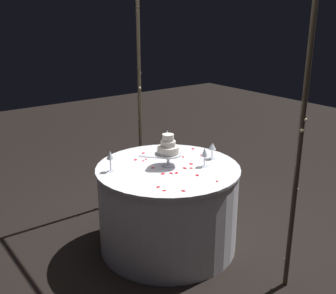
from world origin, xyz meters
name	(u,v)px	position (x,y,z in m)	size (l,w,h in m)	color
ground_plane	(168,244)	(0.00, 0.00, 0.00)	(12.00, 12.00, 0.00)	black
decorative_arch	(204,65)	(0.00, 0.37, 1.53)	(2.00, 0.06, 2.39)	#473D2D
main_table	(168,207)	(0.00, 0.00, 0.37)	(1.19, 1.19, 0.73)	white
tiered_cake	(168,148)	(-0.02, 0.01, 0.88)	(0.22, 0.22, 0.27)	silver
wine_glass_0	(167,135)	(-0.36, 0.26, 0.87)	(0.06, 0.06, 0.18)	silver
wine_glass_1	(205,153)	(0.17, 0.25, 0.84)	(0.06, 0.06, 0.16)	silver
wine_glass_2	(110,156)	(-0.20, -0.42, 0.86)	(0.06, 0.06, 0.17)	silver
wine_glass_3	(212,147)	(0.07, 0.42, 0.84)	(0.07, 0.07, 0.14)	silver
cake_knife	(157,157)	(-0.23, 0.05, 0.73)	(0.24, 0.20, 0.01)	silver
rose_petal_0	(146,159)	(-0.26, -0.05, 0.73)	(0.03, 0.02, 0.00)	red
rose_petal_1	(202,155)	(-0.04, 0.41, 0.73)	(0.03, 0.02, 0.00)	red
rose_petal_2	(158,187)	(0.28, -0.30, 0.73)	(0.03, 0.02, 0.00)	red
rose_petal_3	(193,149)	(-0.22, 0.46, 0.73)	(0.04, 0.03, 0.00)	red
rose_petal_4	(176,173)	(0.15, -0.03, 0.73)	(0.04, 0.03, 0.00)	red
rose_petal_5	(183,157)	(-0.11, 0.25, 0.73)	(0.03, 0.02, 0.00)	red
rose_petal_6	(191,164)	(0.07, 0.19, 0.73)	(0.04, 0.03, 0.00)	red
rose_petal_7	(217,181)	(0.47, 0.11, 0.73)	(0.02, 0.02, 0.00)	red
rose_petal_8	(153,168)	(-0.05, -0.12, 0.73)	(0.03, 0.02, 0.00)	red
rose_petal_9	(164,190)	(0.36, -0.30, 0.73)	(0.03, 0.02, 0.00)	red
rose_petal_10	(135,160)	(-0.30, -0.12, 0.73)	(0.04, 0.03, 0.00)	red
rose_petal_11	(191,168)	(0.14, 0.13, 0.73)	(0.03, 0.02, 0.00)	red
rose_petal_12	(204,160)	(0.07, 0.34, 0.73)	(0.02, 0.02, 0.00)	red
rose_petal_13	(183,191)	(0.44, -0.20, 0.73)	(0.03, 0.02, 0.00)	red
rose_petal_14	(197,175)	(0.28, 0.07, 0.73)	(0.04, 0.03, 0.00)	red
rose_petal_15	(143,161)	(-0.24, -0.09, 0.73)	(0.02, 0.02, 0.00)	red
rose_petal_16	(143,153)	(-0.40, 0.02, 0.73)	(0.04, 0.02, 0.00)	red
rose_petal_17	(163,174)	(0.10, -0.12, 0.73)	(0.04, 0.03, 0.00)	red
rose_petal_18	(185,168)	(0.11, 0.09, 0.73)	(0.04, 0.03, 0.00)	red
rose_petal_19	(171,173)	(0.13, -0.07, 0.73)	(0.04, 0.03, 0.00)	red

